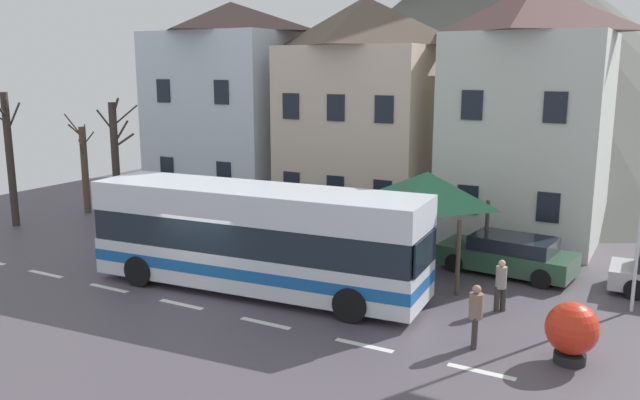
% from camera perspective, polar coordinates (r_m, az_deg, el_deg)
% --- Properties ---
extents(ground_plane, '(40.00, 60.00, 0.07)m').
position_cam_1_polar(ground_plane, '(20.74, -10.22, -8.22)').
color(ground_plane, '#4F4750').
extents(townhouse_00, '(6.94, 6.42, 10.12)m').
position_cam_1_polar(townhouse_00, '(33.91, -7.64, 8.32)').
color(townhouse_00, silver).
rests_on(townhouse_00, ground_plane).
extents(townhouse_01, '(6.52, 5.56, 9.96)m').
position_cam_1_polar(townhouse_01, '(29.63, 3.89, 7.79)').
color(townhouse_01, beige).
rests_on(townhouse_01, ground_plane).
extents(townhouse_02, '(5.92, 5.44, 10.04)m').
position_cam_1_polar(townhouse_02, '(27.31, 17.74, 7.03)').
color(townhouse_02, silver).
rests_on(townhouse_02, ground_plane).
extents(hilltop_castle, '(42.89, 42.89, 24.58)m').
position_cam_1_polar(hilltop_castle, '(48.08, 15.13, 13.49)').
color(hilltop_castle, slate).
rests_on(hilltop_castle, ground_plane).
extents(transit_bus, '(10.97, 3.35, 3.31)m').
position_cam_1_polar(transit_bus, '(20.34, -5.63, -3.46)').
color(transit_bus, silver).
rests_on(transit_bus, ground_plane).
extents(bus_shelter, '(3.60, 3.60, 3.51)m').
position_cam_1_polar(bus_shelter, '(22.05, 9.39, 0.99)').
color(bus_shelter, '#473D33').
rests_on(bus_shelter, ground_plane).
extents(parked_car_00, '(4.21, 2.29, 1.31)m').
position_cam_1_polar(parked_car_00, '(27.51, -5.73, -1.67)').
color(parked_car_00, '#32533B').
rests_on(parked_car_00, ground_plane).
extents(parked_car_01, '(4.66, 2.38, 1.32)m').
position_cam_1_polar(parked_car_01, '(23.11, 16.16, -4.64)').
color(parked_car_01, '#2E5139').
rests_on(parked_car_01, ground_plane).
extents(parked_car_02, '(4.33, 2.43, 1.36)m').
position_cam_1_polar(parked_car_02, '(31.13, -15.03, -0.41)').
color(parked_car_02, silver).
rests_on(parked_car_02, ground_plane).
extents(pedestrian_00, '(0.31, 0.31, 1.54)m').
position_cam_1_polar(pedestrian_00, '(19.50, 15.59, -7.11)').
color(pedestrian_00, '#38332D').
rests_on(pedestrian_00, ground_plane).
extents(pedestrian_01, '(0.35, 0.35, 1.65)m').
position_cam_1_polar(pedestrian_01, '(16.86, 13.51, -9.49)').
color(pedestrian_01, '#38332D').
rests_on(pedestrian_01, ground_plane).
extents(pedestrian_02, '(0.30, 0.36, 1.50)m').
position_cam_1_polar(pedestrian_02, '(20.27, 7.13, -6.14)').
color(pedestrian_02, '#2D2D38').
rests_on(pedestrian_02, ground_plane).
extents(public_bench, '(1.55, 0.48, 0.87)m').
position_cam_1_polar(public_bench, '(25.01, 6.36, -3.46)').
color(public_bench, '#473828').
rests_on(public_bench, ground_plane).
extents(harbour_buoy, '(1.25, 1.25, 1.50)m').
position_cam_1_polar(harbour_buoy, '(16.76, 21.24, -10.62)').
color(harbour_buoy, black).
rests_on(harbour_buoy, ground_plane).
extents(bare_tree_00, '(1.92, 1.85, 5.88)m').
position_cam_1_polar(bare_tree_00, '(31.46, -25.58, 3.38)').
color(bare_tree_00, '#382D28').
rests_on(bare_tree_00, ground_plane).
extents(bare_tree_01, '(2.06, 1.08, 4.74)m').
position_cam_1_polar(bare_tree_01, '(33.15, -19.96, 2.65)').
color(bare_tree_01, brown).
rests_on(bare_tree_01, ground_plane).
extents(bare_tree_02, '(1.61, 1.44, 5.78)m').
position_cam_1_polar(bare_tree_02, '(27.24, -17.45, 2.66)').
color(bare_tree_02, '#382D28').
rests_on(bare_tree_02, ground_plane).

